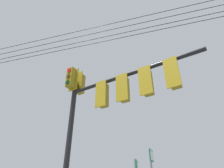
{
  "coord_description": "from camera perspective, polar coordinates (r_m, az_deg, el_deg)",
  "views": [
    {
      "loc": [
        3.42,
        -7.01,
        1.72
      ],
      "look_at": [
        1.33,
        -1.27,
        5.36
      ],
      "focal_mm": 30.84,
      "sensor_mm": 36.0,
      "label": 1
    }
  ],
  "objects": [
    {
      "name": "signal_mast_assembly",
      "position": [
        7.02,
        -2.78,
        -4.81
      ],
      "size": [
        5.31,
        1.63,
        6.62
      ],
      "color": "black",
      "rests_on": "ground"
    },
    {
      "name": "overhead_wire_span",
      "position": [
        10.56,
        -16.29,
        11.27
      ],
      "size": [
        30.51,
        2.02,
        1.19
      ],
      "color": "black"
    }
  ]
}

